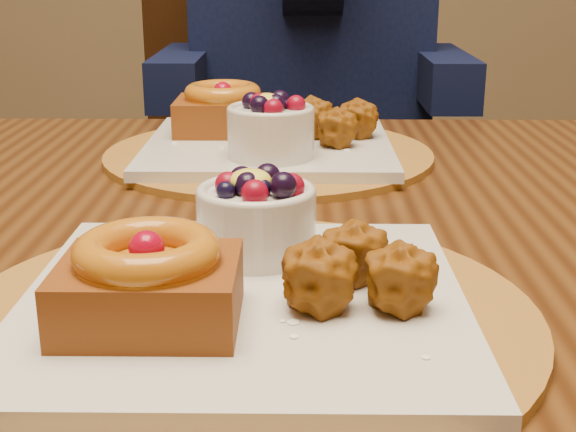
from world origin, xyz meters
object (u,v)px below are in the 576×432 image
object	(u,v)px
dining_table	(261,295)
place_setting_far	(266,137)
place_setting_near	(241,286)
chair_far	(217,175)

from	to	relation	value
dining_table	place_setting_far	xyz separation A→B (m)	(-0.00, 0.21, 0.10)
place_setting_near	place_setting_far	xyz separation A→B (m)	(-0.00, 0.43, 0.00)
dining_table	place_setting_near	size ratio (longest dim) A/B	4.21
place_setting_near	place_setting_far	size ratio (longest dim) A/B	1.00
dining_table	chair_far	bearing A→B (deg)	98.57
place_setting_near	place_setting_far	bearing A→B (deg)	90.09
dining_table	chair_far	world-z (taller)	chair_far
place_setting_near	chair_far	xyz separation A→B (m)	(-0.13, 1.07, -0.22)
place_setting_near	chair_far	size ratio (longest dim) A/B	0.38
place_setting_far	chair_far	world-z (taller)	chair_far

